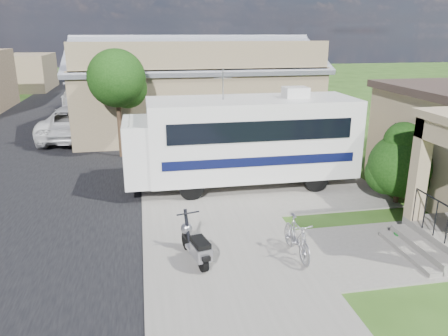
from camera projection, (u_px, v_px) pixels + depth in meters
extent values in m
plane|color=#244312|center=(261.00, 243.00, 11.26)|extent=(120.00, 120.00, 0.00)
cube|color=black|center=(37.00, 155.00, 19.30)|extent=(9.00, 80.00, 0.02)
cube|color=slate|center=(184.00, 147.00, 20.45)|extent=(4.00, 80.00, 0.06)
cube|color=slate|center=(268.00, 182.00, 15.73)|extent=(7.00, 6.00, 0.05)
cube|color=slate|center=(388.00, 251.00, 10.84)|extent=(4.00, 3.00, 0.05)
cube|color=black|center=(402.00, 144.00, 14.25)|extent=(0.04, 1.10, 1.20)
cube|color=slate|center=(422.00, 249.00, 10.65)|extent=(0.40, 2.16, 0.32)
cube|color=slate|center=(408.00, 253.00, 10.61)|extent=(0.35, 2.16, 0.16)
cube|color=#9A8561|center=(419.00, 170.00, 11.17)|extent=(0.35, 0.35, 2.70)
cylinder|color=black|center=(438.00, 201.00, 10.32)|extent=(0.04, 1.70, 0.04)
cube|color=#78654B|center=(194.00, 97.00, 23.84)|extent=(12.00, 8.00, 3.60)
cube|color=slate|center=(198.00, 54.00, 21.26)|extent=(12.50, 4.40, 1.78)
cube|color=slate|center=(189.00, 51.00, 25.01)|extent=(12.50, 4.40, 1.78)
cube|color=slate|center=(193.00, 39.00, 22.92)|extent=(12.50, 0.50, 0.22)
cube|color=#78654B|center=(203.00, 56.00, 19.48)|extent=(11.76, 0.20, 1.30)
cube|color=#78654B|center=(5.00, 72.00, 39.99)|extent=(8.00, 7.00, 3.20)
cylinder|color=black|center=(120.00, 121.00, 18.55)|extent=(0.20, 0.20, 3.15)
sphere|color=black|center=(116.00, 78.00, 18.01)|extent=(2.40, 2.40, 2.40)
sphere|color=black|center=(127.00, 88.00, 18.40)|extent=(1.68, 1.68, 1.68)
cylinder|color=black|center=(126.00, 90.00, 27.90)|extent=(0.20, 0.20, 3.29)
sphere|color=black|center=(124.00, 59.00, 27.33)|extent=(2.40, 2.40, 2.40)
sphere|color=black|center=(131.00, 67.00, 27.73)|extent=(1.68, 1.68, 1.68)
cylinder|color=black|center=(129.00, 78.00, 36.38)|extent=(0.20, 0.20, 3.01)
sphere|color=black|center=(127.00, 56.00, 35.86)|extent=(2.40, 2.40, 2.40)
sphere|color=black|center=(132.00, 62.00, 36.25)|extent=(1.68, 1.68, 1.68)
cube|color=silver|center=(252.00, 137.00, 15.02)|extent=(7.04, 2.52, 2.61)
cube|color=silver|center=(136.00, 151.00, 14.42)|extent=(0.80, 2.39, 2.01)
cube|color=black|center=(130.00, 135.00, 14.22)|extent=(0.06, 2.14, 0.90)
cube|color=black|center=(262.00, 131.00, 13.69)|extent=(5.98, 0.03, 0.65)
cube|color=black|center=(243.00, 116.00, 16.07)|extent=(5.98, 0.03, 0.65)
cube|color=black|center=(261.00, 162.00, 13.99)|extent=(6.33, 0.02, 0.30)
cube|color=black|center=(243.00, 143.00, 16.37)|extent=(6.33, 0.02, 0.30)
cube|color=silver|center=(296.00, 92.00, 14.84)|extent=(0.80, 0.70, 0.35)
cylinder|color=#949299|center=(223.00, 84.00, 14.30)|extent=(0.04, 0.04, 1.01)
cylinder|color=black|center=(191.00, 187.00, 13.98)|extent=(0.80, 0.28, 0.80)
cylinder|color=black|center=(184.00, 167.00, 16.05)|extent=(0.80, 0.28, 0.80)
cylinder|color=black|center=(316.00, 179.00, 14.73)|extent=(0.80, 0.28, 0.80)
cylinder|color=black|center=(294.00, 161.00, 16.80)|extent=(0.80, 0.28, 0.80)
cylinder|color=black|center=(397.00, 192.00, 13.75)|extent=(0.16, 0.16, 0.78)
sphere|color=black|center=(400.00, 165.00, 13.48)|extent=(1.95, 1.95, 1.95)
sphere|color=black|center=(408.00, 150.00, 13.71)|extent=(1.56, 1.56, 1.56)
sphere|color=black|center=(387.00, 173.00, 13.70)|extent=(1.36, 1.36, 1.36)
sphere|color=black|center=(410.00, 180.00, 13.36)|extent=(1.17, 1.17, 1.17)
sphere|color=black|center=(403.00, 141.00, 13.25)|extent=(1.17, 1.17, 1.17)
cylinder|color=black|center=(203.00, 262.00, 9.80)|extent=(0.22, 0.47, 0.45)
cylinder|color=black|center=(187.00, 241.00, 10.78)|extent=(0.22, 0.47, 0.45)
cube|color=#949299|center=(195.00, 249.00, 10.23)|extent=(0.42, 0.62, 0.08)
cube|color=#949299|center=(201.00, 252.00, 9.82)|extent=(0.46, 0.63, 0.31)
cube|color=black|center=(200.00, 243.00, 9.81)|extent=(0.44, 0.67, 0.12)
cube|color=black|center=(205.00, 258.00, 9.61)|extent=(0.23, 0.24, 0.10)
cylinder|color=black|center=(187.00, 227.00, 10.60)|extent=(0.16, 0.36, 0.85)
sphere|color=#949299|center=(186.00, 228.00, 10.68)|extent=(0.29, 0.29, 0.29)
sphere|color=black|center=(185.00, 227.00, 10.75)|extent=(0.12, 0.12, 0.12)
cylinder|color=black|center=(188.00, 213.00, 10.41)|extent=(0.56, 0.16, 0.04)
cube|color=black|center=(187.00, 236.00, 10.75)|extent=(0.20, 0.31, 0.06)
imported|color=#949299|center=(297.00, 239.00, 10.40)|extent=(0.51, 1.64, 0.98)
imported|color=silver|center=(77.00, 122.00, 22.17)|extent=(3.28, 6.20, 1.66)
imported|color=silver|center=(83.00, 100.00, 28.27)|extent=(3.64, 6.81, 1.88)
cylinder|color=#125B1C|center=(401.00, 237.00, 11.42)|extent=(0.39, 0.39, 0.17)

